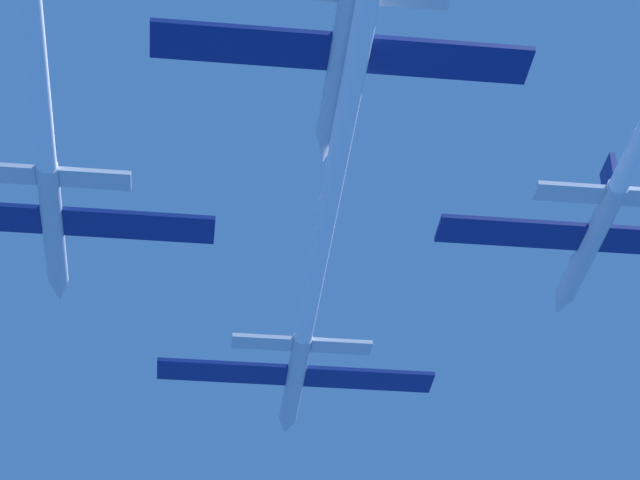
{
  "coord_description": "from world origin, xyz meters",
  "views": [
    {
      "loc": [
        -6.06,
        -68.44,
        -37.52
      ],
      "look_at": [
        -0.18,
        -14.08,
        0.07
      ],
      "focal_mm": 74.03,
      "sensor_mm": 36.0,
      "label": 1
    }
  ],
  "objects": [
    {
      "name": "jet_left_wing",
      "position": [
        -13.51,
        -22.81,
        0.17
      ],
      "size": [
        16.04,
        38.48,
        2.66
      ],
      "color": "silver"
    },
    {
      "name": "jet_lead",
      "position": [
        -0.2,
        -12.06,
        -0.65
      ],
      "size": [
        16.04,
        43.92,
        2.66
      ],
      "color": "silver"
    }
  ]
}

